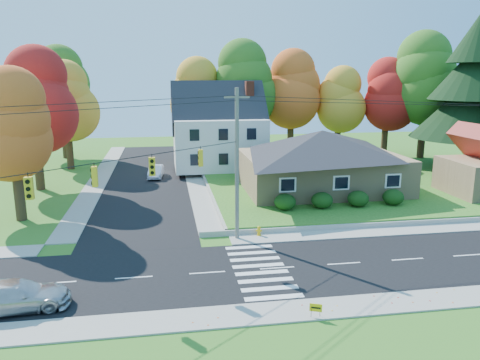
# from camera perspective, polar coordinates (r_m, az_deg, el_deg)

# --- Properties ---
(ground) EXTENTS (120.00, 120.00, 0.00)m
(ground) POSITION_cam_1_polar(r_m,az_deg,el_deg) (27.20, 4.55, -10.68)
(ground) COLOR #3D7923
(road_main) EXTENTS (90.00, 8.00, 0.02)m
(road_main) POSITION_cam_1_polar(r_m,az_deg,el_deg) (27.20, 4.55, -10.66)
(road_main) COLOR black
(road_main) RESTS_ON ground
(road_cross) EXTENTS (8.00, 44.00, 0.02)m
(road_cross) POSITION_cam_1_polar(r_m,az_deg,el_deg) (51.39, -11.18, 0.37)
(road_cross) COLOR black
(road_cross) RESTS_ON ground
(sidewalk_north) EXTENTS (90.00, 2.00, 0.08)m
(sidewalk_north) POSITION_cam_1_polar(r_m,az_deg,el_deg) (31.72, 2.39, -7.09)
(sidewalk_north) COLOR #9C9A90
(sidewalk_north) RESTS_ON ground
(sidewalk_south) EXTENTS (90.00, 2.00, 0.08)m
(sidewalk_south) POSITION_cam_1_polar(r_m,az_deg,el_deg) (22.85, 7.64, -15.46)
(sidewalk_south) COLOR #9C9A90
(sidewalk_south) RESTS_ON ground
(lawn) EXTENTS (30.00, 30.00, 0.50)m
(lawn) POSITION_cam_1_polar(r_m,az_deg,el_deg) (50.21, 13.32, 0.26)
(lawn) COLOR #3D7923
(lawn) RESTS_ON ground
(ranch_house) EXTENTS (14.60, 10.60, 5.40)m
(ranch_house) POSITION_cam_1_polar(r_m,az_deg,el_deg) (43.28, 9.90, 2.52)
(ranch_house) COLOR tan
(ranch_house) RESTS_ON lawn
(colonial_house) EXTENTS (10.40, 8.40, 9.60)m
(colonial_house) POSITION_cam_1_polar(r_m,az_deg,el_deg) (52.94, -2.56, 5.98)
(colonial_house) COLOR silver
(colonial_house) RESTS_ON lawn
(hedge_row) EXTENTS (10.70, 1.70, 1.27)m
(hedge_row) POSITION_cam_1_polar(r_m,az_deg,el_deg) (37.89, 12.11, -2.33)
(hedge_row) COLOR #163A10
(hedge_row) RESTS_ON lawn
(traffic_infrastructure) EXTENTS (38.10, 10.66, 10.00)m
(traffic_infrastructure) POSITION_cam_1_polar(r_m,az_deg,el_deg) (26.85, 3.75, 0.57)
(traffic_infrastructure) COLOR #666059
(traffic_infrastructure) RESTS_ON ground
(tree_lot_0) EXTENTS (6.72, 6.72, 12.51)m
(tree_lot_0) POSITION_cam_1_polar(r_m,az_deg,el_deg) (58.42, -5.33, 10.23)
(tree_lot_0) COLOR #3F2A19
(tree_lot_0) RESTS_ON lawn
(tree_lot_1) EXTENTS (7.84, 7.84, 14.60)m
(tree_lot_1) POSITION_cam_1_polar(r_m,az_deg,el_deg) (58.12, 0.75, 11.56)
(tree_lot_1) COLOR #3F2A19
(tree_lot_1) RESTS_ON lawn
(tree_lot_2) EXTENTS (7.28, 7.28, 13.56)m
(tree_lot_2) POSITION_cam_1_polar(r_m,az_deg,el_deg) (60.43, 6.29, 10.91)
(tree_lot_2) COLOR #3F2A19
(tree_lot_2) RESTS_ON lawn
(tree_lot_3) EXTENTS (6.16, 6.16, 11.47)m
(tree_lot_3) POSITION_cam_1_polar(r_m,az_deg,el_deg) (61.42, 12.00, 9.52)
(tree_lot_3) COLOR #3F2A19
(tree_lot_3) RESTS_ON lawn
(tree_lot_4) EXTENTS (6.72, 6.72, 12.51)m
(tree_lot_4) POSITION_cam_1_polar(r_m,az_deg,el_deg) (62.90, 17.54, 9.88)
(tree_lot_4) COLOR #3F2A19
(tree_lot_4) RESTS_ON lawn
(tree_lot_5) EXTENTS (8.40, 8.40, 15.64)m
(tree_lot_5) POSITION_cam_1_polar(r_m,az_deg,el_deg) (63.01, 21.80, 11.36)
(tree_lot_5) COLOR #3F2A19
(tree_lot_5) RESTS_ON lawn
(conifer_east_a) EXTENTS (12.80, 12.80, 16.96)m
(conifer_east_a) POSITION_cam_1_polar(r_m,az_deg,el_deg) (56.87, 26.76, 9.98)
(conifer_east_a) COLOR #3F2A19
(conifer_east_a) RESTS_ON lawn
(tree_west_0) EXTENTS (6.16, 6.16, 11.47)m
(tree_west_0) POSITION_cam_1_polar(r_m,az_deg,el_deg) (37.99, -26.04, 5.95)
(tree_west_0) COLOR #3F2A19
(tree_west_0) RESTS_ON ground
(tree_west_1) EXTENTS (7.28, 7.28, 13.56)m
(tree_west_1) POSITION_cam_1_polar(r_m,az_deg,el_deg) (47.78, -23.99, 8.85)
(tree_west_1) COLOR #3F2A19
(tree_west_1) RESTS_ON ground
(tree_west_2) EXTENTS (6.72, 6.72, 12.51)m
(tree_west_2) POSITION_cam_1_polar(r_m,az_deg,el_deg) (57.34, -20.48, 8.95)
(tree_west_2) COLOR #3F2A19
(tree_west_2) RESTS_ON ground
(tree_west_3) EXTENTS (7.84, 7.84, 14.60)m
(tree_west_3) POSITION_cam_1_polar(r_m,az_deg,el_deg) (65.52, -20.99, 10.43)
(tree_west_3) COLOR #3F2A19
(tree_west_3) RESTS_ON ground
(silver_sedan) EXTENTS (5.08, 2.50, 1.42)m
(silver_sedan) POSITION_cam_1_polar(r_m,az_deg,el_deg) (24.74, -25.68, -12.60)
(silver_sedan) COLOR #B8B9BD
(silver_sedan) RESTS_ON road_main
(white_car) EXTENTS (1.75, 4.07, 1.30)m
(white_car) POSITION_cam_1_polar(r_m,az_deg,el_deg) (50.81, -10.23, 1.03)
(white_car) COLOR silver
(white_car) RESTS_ON road_cross
(fire_hydrant) EXTENTS (0.42, 0.32, 0.73)m
(fire_hydrant) POSITION_cam_1_polar(r_m,az_deg,el_deg) (32.07, 2.32, -6.28)
(fire_hydrant) COLOR gold
(fire_hydrant) RESTS_ON ground
(yard_sign) EXTENTS (0.54, 0.24, 0.71)m
(yard_sign) POSITION_cam_1_polar(r_m,az_deg,el_deg) (22.12, 9.22, -15.15)
(yard_sign) COLOR black
(yard_sign) RESTS_ON ground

